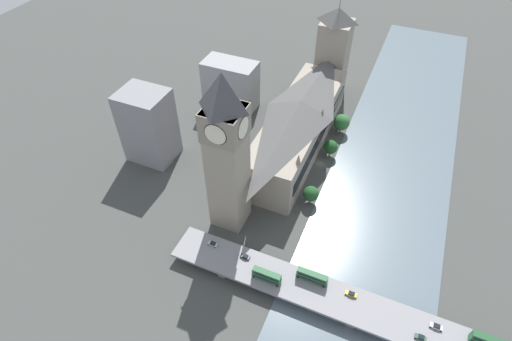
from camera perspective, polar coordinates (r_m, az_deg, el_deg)
name	(u,v)px	position (r m, az deg, el deg)	size (l,w,h in m)	color
ground_plane	(320,164)	(207.17, 9.11, 0.98)	(600.00, 600.00, 0.00)	#424442
river_water	(388,183)	(205.15, 18.34, -1.64)	(57.11, 360.00, 0.30)	slate
parliament_hall	(299,125)	(206.41, 6.13, 6.51)	(25.06, 94.35, 29.45)	gray
clock_tower	(227,151)	(151.85, -4.22, 2.76)	(14.89, 14.89, 73.65)	gray
victoria_tower	(333,52)	(249.62, 10.95, 16.29)	(17.34, 17.34, 56.29)	gray
road_bridge	(355,307)	(156.83, 13.97, -18.42)	(146.21, 15.12, 4.91)	slate
double_decker_bus_lead	(312,276)	(156.04, 8.01, -14.75)	(11.97, 2.57, 4.63)	#235B33
double_decker_bus_mid	(267,276)	(154.71, 1.53, -14.77)	(11.32, 2.61, 4.89)	#235B33
car_northbound_lead	(436,326)	(160.38, 24.35, -19.63)	(4.28, 1.85, 1.37)	silver
car_northbound_mid	(213,244)	(165.84, -6.20, -10.39)	(4.12, 1.89, 1.45)	silver
car_southbound_lead	(351,294)	(157.15, 13.43, -16.78)	(4.31, 1.75, 1.38)	gold
car_southbound_mid	(421,337)	(156.55, 22.47, -21.16)	(3.83, 1.77, 1.40)	#2D5638
car_southbound_tail	(245,257)	(161.57, -1.56, -12.19)	(3.83, 1.81, 1.42)	black
city_block_west	(231,85)	(236.99, -3.64, 12.10)	(30.35, 16.16, 28.69)	#939399
city_block_center	(148,126)	(204.50, -15.11, 6.16)	(22.68, 19.04, 37.85)	gray
tree_embankment_near	(331,147)	(208.40, 10.61, 3.33)	(7.26, 7.26, 9.78)	brown
tree_embankment_mid	(342,122)	(224.77, 12.14, 6.76)	(8.82, 8.82, 11.25)	brown
tree_embankment_far	(311,194)	(183.65, 7.85, -3.31)	(7.21, 7.21, 9.48)	brown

